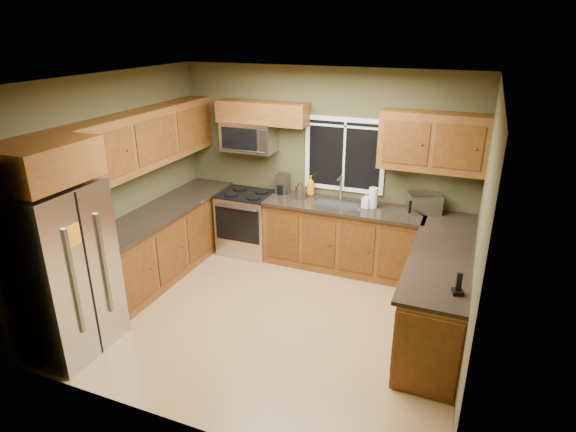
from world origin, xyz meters
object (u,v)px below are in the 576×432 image
Objects in this scene: kettle at (300,191)px; range at (247,222)px; soap_bottle_a at (311,185)px; cordless_phone at (458,288)px; refrigerator at (62,271)px; soap_bottle_b at (366,200)px; coffee_maker at (282,184)px; paper_towel_roll at (373,198)px; microwave at (249,136)px; toaster_oven at (424,203)px.

range is at bearing -178.76° from kettle.
cordless_phone is at bearing -43.86° from soap_bottle_a.
range is (0.69, 2.77, -0.43)m from refrigerator.
soap_bottle_b is at bearing 0.77° from kettle.
paper_towel_roll reaches higher than coffee_maker.
microwave is 1.11m from soap_bottle_a.
cordless_phone is (2.20, -1.83, -0.05)m from kettle.
soap_bottle_a is (-0.93, 0.16, 0.01)m from paper_towel_roll.
toaster_oven is 0.73m from soap_bottle_b.
kettle is at bearing -176.82° from paper_towel_roll.
soap_bottle_a reaches higher than coffee_maker.
coffee_maker is at bearing 68.12° from refrigerator.
soap_bottle_a is (1.59, 3.00, 0.18)m from refrigerator.
toaster_oven is 2.31× the size of soap_bottle_b.
paper_towel_roll is at bearing -173.52° from toaster_oven.
toaster_oven is 2.32× the size of cordless_phone.
refrigerator is 2.89m from range.
range is 3.45× the size of coffee_maker.
range is 3.14× the size of paper_towel_roll.
range is 1.23× the size of microwave.
soap_bottle_a is 1.38× the size of cordless_phone.
refrigerator is 1.92× the size of range.
coffee_maker reaches higher than cordless_phone.
range is 1.27m from microwave.
toaster_oven is at bearing -0.67° from coffee_maker.
microwave reaches higher than soap_bottle_b.
coffee_maker reaches higher than range.
refrigerator is 8.61× the size of cordless_phone.
kettle is 0.86× the size of soap_bottle_a.
coffee_maker reaches higher than soap_bottle_b.
microwave is 1.88m from soap_bottle_b.
soap_bottle_b is 2.25m from cordless_phone.
cordless_phone is at bearing -57.59° from paper_towel_roll.
range is at bearing 149.05° from cordless_phone.
refrigerator reaches higher than range.
paper_towel_roll is 2.24m from cordless_phone.
range is at bearing -89.98° from microwave.
kettle is 1.18× the size of cordless_phone.
soap_bottle_b is (0.85, -0.20, -0.04)m from soap_bottle_a.
soap_bottle_b is (-0.72, -0.12, -0.02)m from toaster_oven.
soap_bottle_a reaches higher than cordless_phone.
microwave reaches higher than range.
paper_towel_roll is at bearing 28.56° from soap_bottle_b.
range is at bearing -176.60° from toaster_oven.
microwave is at bearing -174.02° from soap_bottle_a.
microwave reaches higher than kettle.
kettle is 2.87m from cordless_phone.
refrigerator reaches higher than soap_bottle_b.
microwave is 0.83m from coffee_maker.
kettle is (0.83, 0.02, 0.58)m from range.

